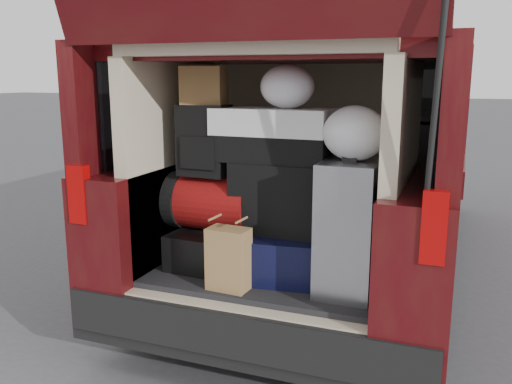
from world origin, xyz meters
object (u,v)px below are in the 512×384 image
Objects in this scene: navy_hardshell at (285,252)px; backpack at (204,140)px; kraft_bag at (229,259)px; silver_roller at (351,226)px; black_hardshell at (213,246)px; black_soft_case at (284,197)px; twotone_duffel at (274,135)px; red_duffel at (213,202)px.

backpack is (-0.45, -0.04, 0.60)m from navy_hardshell.
backpack reaches higher than kraft_bag.
silver_roller reaches higher than kraft_bag.
navy_hardshell is at bearing 3.81° from black_hardshell.
black_soft_case reaches higher than navy_hardshell.
silver_roller is at bearing -14.33° from twotone_duffel.
kraft_bag is 0.60× the size of black_soft_case.
kraft_bag is at bearing -44.58° from backpack.
navy_hardshell is 0.45m from silver_roller.
silver_roller is at bearing -22.38° from navy_hardshell.
twotone_duffel is (-0.07, 0.02, 0.64)m from navy_hardshell.
black_hardshell is at bearing 63.16° from backpack.
black_hardshell is 0.94× the size of navy_hardshell.
kraft_bag reaches higher than black_hardshell.
twotone_duffel reaches higher than black_hardshell.
black_hardshell is 0.77× the size of silver_roller.
silver_roller is 0.82m from red_duffel.
kraft_bag is 0.68m from backpack.
navy_hardshell is 1.11× the size of red_duffel.
silver_roller is 1.35× the size of red_duffel.
backpack is at bearing 178.63° from navy_hardshell.
black_soft_case is (-0.01, 0.00, 0.31)m from navy_hardshell.
red_duffel is at bearing 173.64° from silver_roller.
red_duffel is at bearing 172.95° from navy_hardshell.
black_soft_case is at bearing 3.41° from red_duffel.
navy_hardshell is 1.40× the size of backpack.
red_duffel is at bearing 118.79° from black_hardshell.
black_soft_case is (0.42, 0.00, 0.06)m from red_duffel.
silver_roller reaches higher than red_duffel.
navy_hardshell is at bearing 7.90° from backpack.
kraft_bag is at bearing -49.93° from black_hardshell.
silver_roller is 0.41m from black_soft_case.
black_soft_case reaches higher than black_hardshell.
black_hardshell is 0.84m from silver_roller.
black_soft_case is 0.84× the size of twotone_duffel.
black_soft_case is 1.36× the size of backpack.
black_soft_case is (-0.39, 0.11, 0.10)m from silver_roller.
red_duffel is at bearing 130.76° from kraft_bag.
backpack reaches higher than navy_hardshell.
navy_hardshell is (0.43, 0.00, 0.02)m from black_hardshell.
black_soft_case is (0.42, 0.01, 0.32)m from black_hardshell.
twotone_duffel is at bearing 7.18° from black_hardshell.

